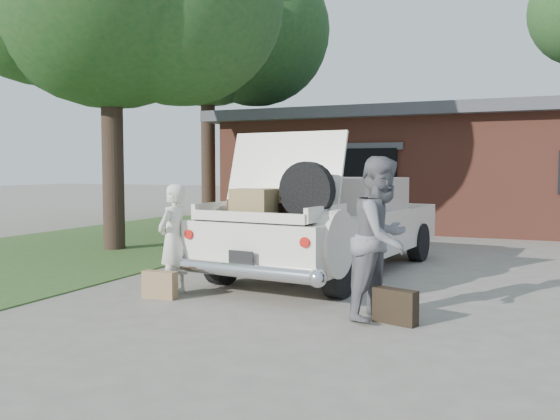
% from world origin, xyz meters
% --- Properties ---
extents(ground, '(90.00, 90.00, 0.00)m').
position_xyz_m(ground, '(0.00, 0.00, 0.00)').
color(ground, gray).
rests_on(ground, ground).
extents(grass_strip, '(6.00, 16.00, 0.02)m').
position_xyz_m(grass_strip, '(-5.50, 3.00, 0.01)').
color(grass_strip, '#2D4C1E').
rests_on(grass_strip, ground).
extents(house, '(12.80, 7.80, 3.30)m').
position_xyz_m(house, '(0.98, 11.47, 1.67)').
color(house, brown).
rests_on(house, ground).
extents(tree_back, '(6.98, 6.07, 9.68)m').
position_xyz_m(tree_back, '(-5.98, 9.21, 6.37)').
color(tree_back, '#38281E').
rests_on(tree_back, ground).
extents(sedan, '(2.67, 5.57, 2.19)m').
position_xyz_m(sedan, '(0.25, 2.11, 0.79)').
color(sedan, beige).
rests_on(sedan, ground).
extents(woman_left, '(0.37, 0.55, 1.48)m').
position_xyz_m(woman_left, '(-1.13, -0.37, 0.74)').
color(woman_left, silver).
rests_on(woman_left, ground).
extents(woman_right, '(0.92, 1.04, 1.81)m').
position_xyz_m(woman_right, '(1.72, -0.55, 0.91)').
color(woman_right, slate).
rests_on(woman_right, ground).
extents(suitcase_left, '(0.46, 0.15, 0.36)m').
position_xyz_m(suitcase_left, '(-1.16, -0.64, 0.18)').
color(suitcase_left, '#9D7850').
rests_on(suitcase_left, ground).
extents(suitcase_right, '(0.51, 0.30, 0.38)m').
position_xyz_m(suitcase_right, '(1.90, -0.70, 0.19)').
color(suitcase_right, black).
rests_on(suitcase_right, ground).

